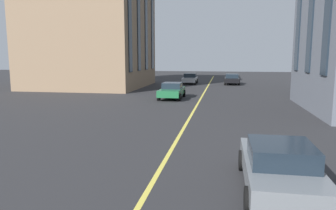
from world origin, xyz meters
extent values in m
cube|color=#D8C64C|center=(20.00, 0.00, 0.00)|extent=(80.00, 0.16, 0.01)
cube|color=black|center=(42.76, -2.94, 0.59)|extent=(4.40, 1.80, 0.55)
cube|color=#19232D|center=(42.54, -2.94, 1.12)|extent=(1.85, 1.58, 0.50)
cylinder|color=black|center=(44.21, -2.08, 0.32)|extent=(0.64, 0.22, 0.64)
cylinder|color=black|center=(44.21, -3.81, 0.32)|extent=(0.64, 0.22, 0.64)
cylinder|color=black|center=(41.30, -2.08, 0.32)|extent=(0.64, 0.22, 0.64)
cylinder|color=black|center=(41.30, -3.81, 0.32)|extent=(0.64, 0.22, 0.64)
cube|color=slate|center=(8.74, -3.46, 0.59)|extent=(4.40, 1.80, 0.55)
cube|color=#19232D|center=(8.52, -3.46, 1.12)|extent=(1.85, 1.58, 0.50)
cylinder|color=black|center=(10.19, -2.60, 0.32)|extent=(0.64, 0.22, 0.64)
cylinder|color=black|center=(10.19, -4.33, 0.32)|extent=(0.64, 0.22, 0.64)
cylinder|color=black|center=(7.28, -2.60, 0.32)|extent=(0.64, 0.22, 0.64)
cylinder|color=black|center=(7.28, -4.33, 0.32)|extent=(0.64, 0.22, 0.64)
cube|color=#B7BABF|center=(42.62, 2.55, 0.57)|extent=(3.90, 1.75, 0.55)
cube|color=#19232D|center=(42.82, 2.55, 1.12)|extent=(1.64, 1.54, 0.55)
cylinder|color=black|center=(41.34, 1.71, 0.30)|extent=(0.60, 0.21, 0.60)
cylinder|color=black|center=(41.34, 3.39, 0.30)|extent=(0.60, 0.21, 0.60)
cylinder|color=black|center=(43.91, 1.71, 0.30)|extent=(0.60, 0.21, 0.60)
cylinder|color=black|center=(43.91, 3.39, 0.30)|extent=(0.60, 0.21, 0.60)
cube|color=#1E6038|center=(27.15, 2.46, 0.59)|extent=(4.40, 1.80, 0.55)
cube|color=#19232D|center=(27.37, 2.46, 1.12)|extent=(1.85, 1.58, 0.50)
cylinder|color=black|center=(25.70, 1.60, 0.32)|extent=(0.64, 0.22, 0.64)
cylinder|color=black|center=(25.70, 3.32, 0.32)|extent=(0.64, 0.22, 0.64)
cylinder|color=black|center=(28.60, 1.60, 0.32)|extent=(0.64, 0.22, 0.64)
cylinder|color=black|center=(28.60, 3.32, 0.32)|extent=(0.64, 0.22, 0.64)
cube|color=#846B51|center=(36.69, 13.73, 7.28)|extent=(13.51, 12.47, 14.56)
cube|color=#19232D|center=(31.62, 7.45, 7.57)|extent=(1.10, 0.10, 11.06)
cube|color=#19232D|center=(35.00, 7.45, 7.57)|extent=(1.10, 0.10, 11.06)
cube|color=#19232D|center=(38.38, 7.45, 7.57)|extent=(1.10, 0.10, 11.06)
cube|color=#19232D|center=(41.76, 7.45, 7.57)|extent=(1.10, 0.10, 11.06)
camera|label=1|loc=(0.16, -1.96, 3.58)|focal=34.08mm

